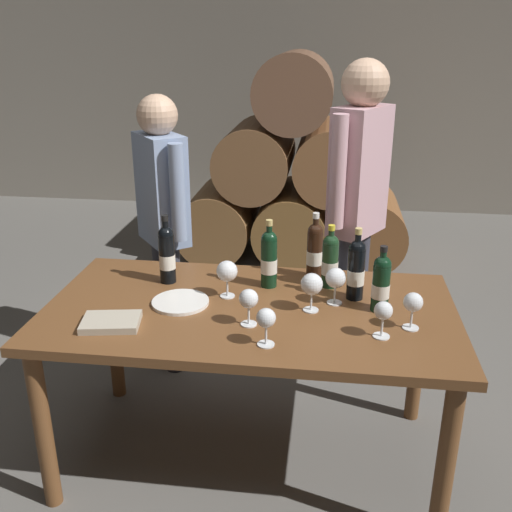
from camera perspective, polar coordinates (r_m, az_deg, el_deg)
name	(u,v)px	position (r m, az deg, el deg)	size (l,w,h in m)	color
ground_plane	(250,454)	(2.83, -0.56, -18.95)	(14.00, 14.00, 0.00)	#66635E
cellar_back_wall	(306,75)	(6.36, 4.91, 17.32)	(10.00, 0.24, 2.80)	gray
barrel_stack	(293,180)	(4.89, 3.69, 7.44)	(1.86, 0.90, 1.69)	brown
dining_table	(250,326)	(2.46, -0.61, -6.94)	(1.70, 0.90, 0.76)	brown
wine_bottle_0	(330,260)	(2.58, 7.31, -0.42)	(0.07, 0.07, 0.29)	#19381E
wine_bottle_1	(381,283)	(2.39, 12.21, -2.59)	(0.07, 0.07, 0.28)	black
wine_bottle_2	(269,258)	(2.56, 1.29, -0.21)	(0.07, 0.07, 0.31)	black
wine_bottle_3	(315,250)	(2.66, 5.80, 0.59)	(0.07, 0.07, 0.31)	black
wine_bottle_4	(356,269)	(2.47, 9.83, -1.25)	(0.07, 0.07, 0.32)	black
wine_bottle_5	(167,254)	(2.63, -8.77, 0.21)	(0.07, 0.07, 0.32)	black
wine_glass_0	(266,320)	(2.09, 0.99, -6.27)	(0.07, 0.07, 0.15)	white
wine_glass_1	(413,304)	(2.28, 15.20, -4.54)	(0.07, 0.07, 0.15)	white
wine_glass_2	(227,272)	(2.46, -2.87, -1.58)	(0.09, 0.09, 0.16)	white
wine_glass_3	(312,285)	(2.34, 5.50, -2.86)	(0.09, 0.09, 0.16)	white
wine_glass_4	(383,312)	(2.19, 12.42, -5.43)	(0.07, 0.07, 0.14)	white
wine_glass_5	(249,300)	(2.23, -0.73, -4.35)	(0.08, 0.08, 0.15)	white
wine_glass_6	(336,279)	(2.42, 7.84, -2.24)	(0.09, 0.09, 0.16)	white
tasting_notebook	(111,322)	(2.33, -14.08, -6.34)	(0.22, 0.16, 0.03)	#B2A893
serving_plate	(180,302)	(2.46, -7.45, -4.52)	(0.24, 0.24, 0.01)	white
sommelier_presenting	(358,197)	(3.00, 9.99, 5.76)	(0.32, 0.44, 1.72)	#383842
taster_seated_left	(163,214)	(3.13, -9.13, 4.13)	(0.34, 0.41, 1.54)	#383842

